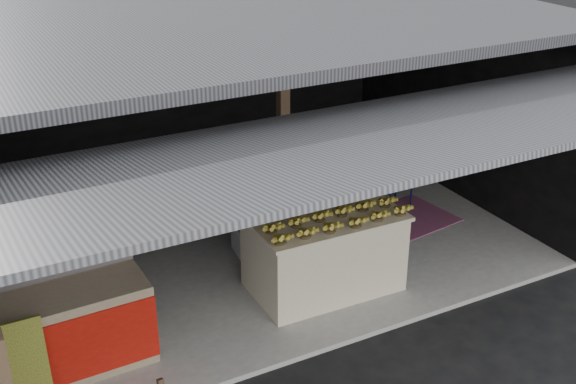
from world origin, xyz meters
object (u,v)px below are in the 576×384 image
water_barrel (374,238)px  plastic_chair (391,166)px  white_crate (274,215)px  neighbor_stall (68,326)px  banana_table (324,251)px

water_barrel → plastic_chair: (1.08, 1.20, 0.32)m
white_crate → water_barrel: 1.29m
white_crate → plastic_chair: 2.22m
white_crate → neighbor_stall: 2.99m
banana_table → plastic_chair: bearing=38.6°
white_crate → water_barrel: bearing=-25.1°
plastic_chair → banana_table: bearing=-142.4°
white_crate → plastic_chair: size_ratio=1.11×
banana_table → water_barrel: 1.03m
banana_table → plastic_chair: size_ratio=1.83×
plastic_chair → neighbor_stall: bearing=-161.4°
banana_table → plastic_chair: 2.54m
white_crate → banana_table: bearing=-76.1°
neighbor_stall → plastic_chair: neighbor_stall is taller
banana_table → water_barrel: banana_table is taller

